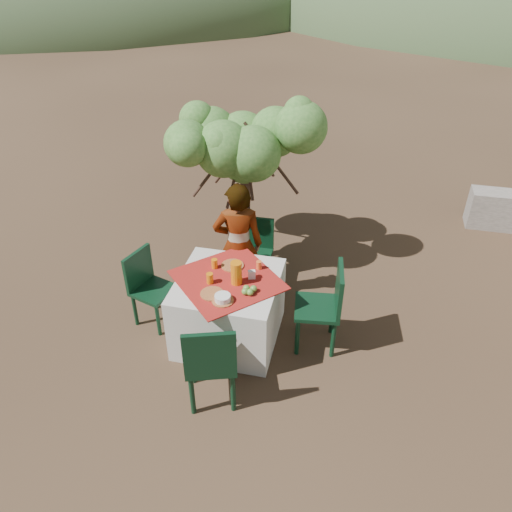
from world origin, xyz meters
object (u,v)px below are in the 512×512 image
at_px(person, 238,245).
at_px(chair_near, 211,361).
at_px(chair_far, 256,249).
at_px(chair_left, 148,285).
at_px(shrub_tree, 251,151).
at_px(juice_pitcher, 236,273).
at_px(chair_right, 326,304).
at_px(table, 229,308).

bearing_deg(person, chair_near, 80.18).
height_order(chair_far, chair_near, chair_near).
xyz_separation_m(chair_left, shrub_tree, (0.81, 1.45, 1.02)).
relative_size(chair_far, juice_pitcher, 3.41).
bearing_deg(chair_near, chair_right, -149.73).
distance_m(chair_left, person, 1.07).
bearing_deg(table, juice_pitcher, -18.76).
bearing_deg(chair_far, chair_left, -136.56).
bearing_deg(person, chair_left, 17.96).
relative_size(shrub_tree, juice_pitcher, 7.73).
height_order(chair_far, chair_right, chair_right).
distance_m(table, person, 0.74).
xyz_separation_m(chair_right, juice_pitcher, (-0.89, -0.14, 0.34)).
relative_size(chair_left, chair_right, 0.90).
bearing_deg(chair_near, chair_left, -62.07).
bearing_deg(table, shrub_tree, 94.43).
height_order(table, shrub_tree, shrub_tree).
relative_size(table, shrub_tree, 0.68).
height_order(table, chair_far, chair_far).
bearing_deg(chair_left, juice_pitcher, -78.10).
relative_size(chair_far, chair_right, 0.86).
relative_size(chair_left, shrub_tree, 0.46).
height_order(shrub_tree, juice_pitcher, shrub_tree).
relative_size(chair_right, shrub_tree, 0.51).
bearing_deg(chair_near, person, -102.75).
height_order(chair_near, chair_right, chair_near).
bearing_deg(chair_right, chair_left, -95.99).
distance_m(person, juice_pitcher, 0.70).
bearing_deg(shrub_tree, person, -85.88).
xyz_separation_m(table, juice_pitcher, (0.10, -0.04, 0.51)).
xyz_separation_m(chair_far, person, (-0.11, -0.40, 0.29)).
distance_m(chair_left, shrub_tree, 1.95).
bearing_deg(juice_pitcher, chair_far, 92.55).
xyz_separation_m(shrub_tree, juice_pitcher, (0.22, -1.55, -0.62)).
height_order(chair_far, person, person).
relative_size(table, chair_far, 1.55).
distance_m(chair_far, chair_near, 1.95).
xyz_separation_m(table, shrub_tree, (-0.12, 1.51, 1.13)).
bearing_deg(shrub_tree, chair_near, -85.02).
bearing_deg(chair_right, table, -91.09).
distance_m(chair_right, juice_pitcher, 0.96).
relative_size(chair_left, juice_pitcher, 3.55).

